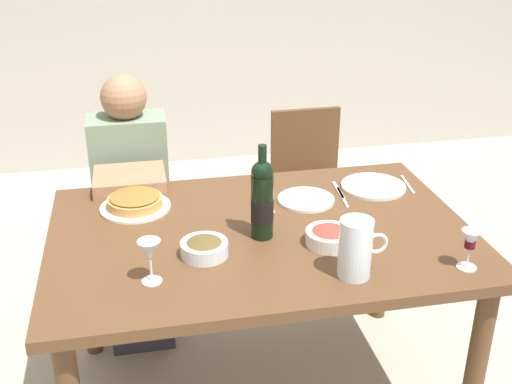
# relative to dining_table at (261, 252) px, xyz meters

# --- Properties ---
(dining_table) EXTENTS (1.50, 1.00, 0.76)m
(dining_table) POSITION_rel_dining_table_xyz_m (0.00, 0.00, 0.00)
(dining_table) COLOR brown
(dining_table) RESTS_ON ground
(wine_bottle) EXTENTS (0.08, 0.08, 0.34)m
(wine_bottle) POSITION_rel_dining_table_xyz_m (-0.01, -0.04, 0.24)
(wine_bottle) COLOR black
(wine_bottle) RESTS_ON dining_table
(water_pitcher) EXTENTS (0.16, 0.10, 0.20)m
(water_pitcher) POSITION_rel_dining_table_xyz_m (0.23, -0.35, 0.18)
(water_pitcher) COLOR silver
(water_pitcher) RESTS_ON dining_table
(baked_tart) EXTENTS (0.27, 0.27, 0.06)m
(baked_tart) POSITION_rel_dining_table_xyz_m (-0.44, 0.27, 0.12)
(baked_tart) COLOR white
(baked_tart) RESTS_ON dining_table
(salad_bowl) EXTENTS (0.16, 0.16, 0.06)m
(salad_bowl) POSITION_rel_dining_table_xyz_m (0.21, -0.14, 0.12)
(salad_bowl) COLOR white
(salad_bowl) RESTS_ON dining_table
(olive_bowl) EXTENTS (0.16, 0.16, 0.06)m
(olive_bowl) POSITION_rel_dining_table_xyz_m (-0.22, -0.13, 0.12)
(olive_bowl) COLOR silver
(olive_bowl) RESTS_ON dining_table
(wine_glass_left_diner) EXTENTS (0.07, 0.07, 0.14)m
(wine_glass_left_diner) POSITION_rel_dining_table_xyz_m (-0.40, -0.26, 0.20)
(wine_glass_left_diner) COLOR silver
(wine_glass_left_diner) RESTS_ON dining_table
(wine_glass_right_diner) EXTENTS (0.06, 0.06, 0.14)m
(wine_glass_right_diner) POSITION_rel_dining_table_xyz_m (0.60, -0.38, 0.19)
(wine_glass_right_diner) COLOR silver
(wine_glass_right_diner) RESTS_ON dining_table
(dinner_plate_left_setting) EXTENTS (0.26, 0.26, 0.01)m
(dinner_plate_left_setting) POSITION_rel_dining_table_xyz_m (0.53, 0.27, 0.10)
(dinner_plate_left_setting) COLOR silver
(dinner_plate_left_setting) RESTS_ON dining_table
(dinner_plate_right_setting) EXTENTS (0.22, 0.22, 0.01)m
(dinner_plate_right_setting) POSITION_rel_dining_table_xyz_m (0.22, 0.20, 0.10)
(dinner_plate_right_setting) COLOR silver
(dinner_plate_right_setting) RESTS_ON dining_table
(fork_left_setting) EXTENTS (0.02, 0.16, 0.00)m
(fork_left_setting) POSITION_rel_dining_table_xyz_m (0.38, 0.27, 0.09)
(fork_left_setting) COLOR silver
(fork_left_setting) RESTS_ON dining_table
(knife_left_setting) EXTENTS (0.03, 0.18, 0.00)m
(knife_left_setting) POSITION_rel_dining_table_xyz_m (0.68, 0.27, 0.09)
(knife_left_setting) COLOR silver
(knife_left_setting) RESTS_ON dining_table
(knife_right_setting) EXTENTS (0.03, 0.18, 0.00)m
(knife_right_setting) POSITION_rel_dining_table_xyz_m (0.37, 0.20, 0.09)
(knife_right_setting) COLOR silver
(knife_right_setting) RESTS_ON dining_table
(spoon_right_setting) EXTENTS (0.01, 0.16, 0.00)m
(spoon_right_setting) POSITION_rel_dining_table_xyz_m (0.07, 0.20, 0.09)
(spoon_right_setting) COLOR silver
(spoon_right_setting) RESTS_ON dining_table
(chair_left) EXTENTS (0.40, 0.40, 0.87)m
(chair_left) POSITION_rel_dining_table_xyz_m (-0.45, 0.88, -0.17)
(chair_left) COLOR brown
(chair_left) RESTS_ON ground
(diner_left) EXTENTS (0.34, 0.50, 1.16)m
(diner_left) POSITION_rel_dining_table_xyz_m (-0.45, 0.64, -0.05)
(diner_left) COLOR gray
(diner_left) RESTS_ON ground
(chair_right) EXTENTS (0.41, 0.41, 0.87)m
(chair_right) POSITION_rel_dining_table_xyz_m (0.45, 0.91, -0.17)
(chair_right) COLOR brown
(chair_right) RESTS_ON ground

